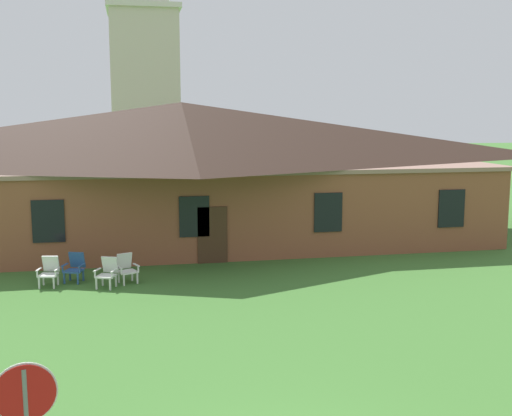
# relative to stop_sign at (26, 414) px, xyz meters

# --- Properties ---
(brick_building) EXTENTS (26.43, 10.40, 5.95)m
(brick_building) POSITION_rel_stop_sign_xyz_m (3.59, 19.60, 1.36)
(brick_building) COLOR brown
(brick_building) RESTS_ON ground
(dome_tower) EXTENTS (5.18, 5.18, 18.82)m
(dome_tower) POSITION_rel_stop_sign_xyz_m (2.56, 39.61, 6.91)
(dome_tower) COLOR beige
(dome_tower) RESTS_ON ground
(stop_sign) EXTENTS (0.80, 0.16, 2.36)m
(stop_sign) POSITION_rel_stop_sign_xyz_m (0.00, 0.00, 0.00)
(stop_sign) COLOR slate
(stop_sign) RESTS_ON ground
(lawn_chair_by_porch) EXTENTS (0.71, 0.75, 0.96)m
(lawn_chair_by_porch) POSITION_rel_stop_sign_xyz_m (-1.27, 12.48, -1.18)
(lawn_chair_by_porch) COLOR silver
(lawn_chair_by_porch) RESTS_ON ground
(lawn_chair_near_door) EXTENTS (0.76, 0.81, 0.96)m
(lawn_chair_near_door) POSITION_rel_stop_sign_xyz_m (-0.51, 12.89, -1.18)
(lawn_chair_near_door) COLOR #2D5693
(lawn_chair_near_door) RESTS_ON ground
(lawn_chair_left_end) EXTENTS (0.79, 0.83, 0.96)m
(lawn_chair_left_end) POSITION_rel_stop_sign_xyz_m (0.56, 12.00, -1.18)
(lawn_chair_left_end) COLOR silver
(lawn_chair_left_end) RESTS_ON ground
(lawn_chair_middle) EXTENTS (0.78, 0.83, 0.96)m
(lawn_chair_middle) POSITION_rel_stop_sign_xyz_m (1.14, 12.42, -1.18)
(lawn_chair_middle) COLOR silver
(lawn_chair_middle) RESTS_ON ground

